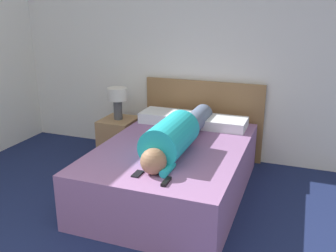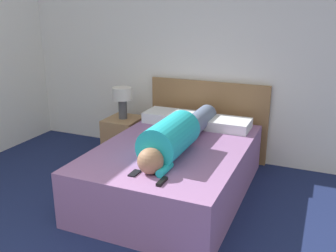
{
  "view_description": "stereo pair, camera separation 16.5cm",
  "coord_description": "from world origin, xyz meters",
  "px_view_note": "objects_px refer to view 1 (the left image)",
  "views": [
    {
      "loc": [
        1.4,
        -0.84,
        1.85
      ],
      "look_at": [
        0.23,
        2.3,
        0.78
      ],
      "focal_mm": 40.0,
      "sensor_mm": 36.0,
      "label": 1
    },
    {
      "loc": [
        1.56,
        -0.78,
        1.85
      ],
      "look_at": [
        0.23,
        2.3,
        0.78
      ],
      "focal_mm": 40.0,
      "sensor_mm": 36.0,
      "label": 2
    }
  ],
  "objects_px": {
    "table_lamp": "(117,98)",
    "tv_remote": "(166,182)",
    "person_lying": "(177,135)",
    "bed": "(173,170)",
    "pillow_second": "(221,123)",
    "cell_phone": "(138,174)",
    "pillow_near_headboard": "(167,117)",
    "nightstand": "(119,138)"
  },
  "relations": [
    {
      "from": "table_lamp",
      "to": "tv_remote",
      "type": "height_order",
      "value": "table_lamp"
    },
    {
      "from": "table_lamp",
      "to": "cell_phone",
      "type": "xyz_separation_m",
      "value": [
        0.93,
        -1.44,
        -0.24
      ]
    },
    {
      "from": "nightstand",
      "to": "cell_phone",
      "type": "relative_size",
      "value": 3.86
    },
    {
      "from": "table_lamp",
      "to": "person_lying",
      "type": "bearing_deg",
      "value": -36.97
    },
    {
      "from": "bed",
      "to": "table_lamp",
      "type": "bearing_deg",
      "value": 144.51
    },
    {
      "from": "table_lamp",
      "to": "tv_remote",
      "type": "xyz_separation_m",
      "value": [
        1.21,
        -1.5,
        -0.24
      ]
    },
    {
      "from": "bed",
      "to": "nightstand",
      "type": "height_order",
      "value": "bed"
    },
    {
      "from": "person_lying",
      "to": "pillow_second",
      "type": "xyz_separation_m",
      "value": [
        0.25,
        0.82,
        -0.1
      ]
    },
    {
      "from": "person_lying",
      "to": "tv_remote",
      "type": "distance_m",
      "value": 0.74
    },
    {
      "from": "bed",
      "to": "tv_remote",
      "type": "height_order",
      "value": "tv_remote"
    },
    {
      "from": "table_lamp",
      "to": "pillow_near_headboard",
      "type": "xyz_separation_m",
      "value": [
        0.64,
        0.03,
        -0.19
      ]
    },
    {
      "from": "nightstand",
      "to": "table_lamp",
      "type": "relative_size",
      "value": 1.27
    },
    {
      "from": "person_lying",
      "to": "pillow_near_headboard",
      "type": "height_order",
      "value": "person_lying"
    },
    {
      "from": "table_lamp",
      "to": "tv_remote",
      "type": "bearing_deg",
      "value": -51.14
    },
    {
      "from": "nightstand",
      "to": "tv_remote",
      "type": "bearing_deg",
      "value": -51.14
    },
    {
      "from": "pillow_second",
      "to": "tv_remote",
      "type": "bearing_deg",
      "value": -93.52
    },
    {
      "from": "nightstand",
      "to": "table_lamp",
      "type": "xyz_separation_m",
      "value": [
        0.0,
        0.0,
        0.52
      ]
    },
    {
      "from": "cell_phone",
      "to": "nightstand",
      "type": "bearing_deg",
      "value": 122.96
    },
    {
      "from": "table_lamp",
      "to": "cell_phone",
      "type": "bearing_deg",
      "value": -57.04
    },
    {
      "from": "nightstand",
      "to": "person_lying",
      "type": "relative_size",
      "value": 0.3
    },
    {
      "from": "nightstand",
      "to": "cell_phone",
      "type": "xyz_separation_m",
      "value": [
        0.93,
        -1.44,
        0.28
      ]
    },
    {
      "from": "nightstand",
      "to": "pillow_near_headboard",
      "type": "bearing_deg",
      "value": 2.73
    },
    {
      "from": "bed",
      "to": "cell_phone",
      "type": "height_order",
      "value": "cell_phone"
    },
    {
      "from": "cell_phone",
      "to": "person_lying",
      "type": "bearing_deg",
      "value": 79.72
    },
    {
      "from": "pillow_near_headboard",
      "to": "cell_phone",
      "type": "distance_m",
      "value": 1.5
    },
    {
      "from": "table_lamp",
      "to": "person_lying",
      "type": "relative_size",
      "value": 0.24
    },
    {
      "from": "pillow_near_headboard",
      "to": "tv_remote",
      "type": "height_order",
      "value": "pillow_near_headboard"
    },
    {
      "from": "pillow_near_headboard",
      "to": "tv_remote",
      "type": "distance_m",
      "value": 1.64
    },
    {
      "from": "table_lamp",
      "to": "cell_phone",
      "type": "distance_m",
      "value": 1.73
    },
    {
      "from": "table_lamp",
      "to": "person_lying",
      "type": "distance_m",
      "value": 1.32
    },
    {
      "from": "bed",
      "to": "table_lamp",
      "type": "xyz_separation_m",
      "value": [
        -0.98,
        0.7,
        0.51
      ]
    },
    {
      "from": "bed",
      "to": "person_lying",
      "type": "xyz_separation_m",
      "value": [
        0.07,
        -0.09,
        0.42
      ]
    },
    {
      "from": "table_lamp",
      "to": "pillow_second",
      "type": "relative_size",
      "value": 0.71
    },
    {
      "from": "pillow_second",
      "to": "cell_phone",
      "type": "height_order",
      "value": "pillow_second"
    },
    {
      "from": "pillow_second",
      "to": "pillow_near_headboard",
      "type": "bearing_deg",
      "value": 180.0
    },
    {
      "from": "nightstand",
      "to": "table_lamp",
      "type": "bearing_deg",
      "value": 90.0
    },
    {
      "from": "bed",
      "to": "nightstand",
      "type": "relative_size",
      "value": 4.01
    },
    {
      "from": "pillow_near_headboard",
      "to": "pillow_second",
      "type": "distance_m",
      "value": 0.67
    },
    {
      "from": "person_lying",
      "to": "tv_remote",
      "type": "bearing_deg",
      "value": -77.39
    },
    {
      "from": "bed",
      "to": "cell_phone",
      "type": "relative_size",
      "value": 15.46
    },
    {
      "from": "person_lying",
      "to": "pillow_near_headboard",
      "type": "xyz_separation_m",
      "value": [
        -0.41,
        0.82,
        -0.09
      ]
    },
    {
      "from": "pillow_near_headboard",
      "to": "tv_remote",
      "type": "bearing_deg",
      "value": -69.5
    }
  ]
}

